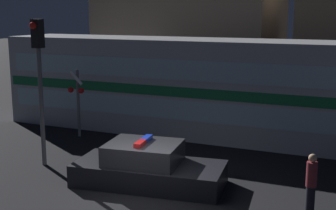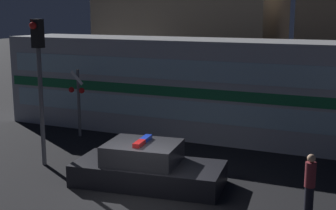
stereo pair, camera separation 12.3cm
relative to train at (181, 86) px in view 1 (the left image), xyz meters
The scene contains 7 objects.
ground_plane 8.00m from the train, 75.87° to the right, with size 120.00×120.00×0.00m, color black.
train is the anchor object (origin of this frame).
police_car 6.50m from the train, 76.49° to the right, with size 4.55×2.44×1.36m.
pedestrian 8.95m from the train, 46.52° to the right, with size 0.27×0.27×1.58m.
crossing_signal_far 4.28m from the train, 144.52° to the right, with size 0.72×0.30×2.74m.
traffic_light_corner 6.57m from the train, 112.29° to the right, with size 0.30×0.46×4.76m.
building_left 8.02m from the train, 107.41° to the left, with size 9.46×7.00×6.30m.
Camera 1 is at (5.40, -10.31, 4.97)m, focal length 50.00 mm.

